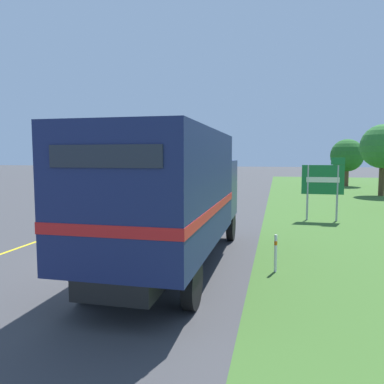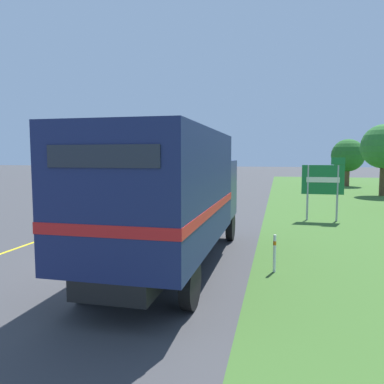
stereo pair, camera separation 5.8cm
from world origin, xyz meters
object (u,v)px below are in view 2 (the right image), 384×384
object	(u,v)px
horse_trailer_truck	(171,193)
lead_car_white	(190,184)
roadside_tree_mid	(384,147)
highway_sign	(324,181)
delineator_post	(275,252)
roadside_tree_far	(348,156)

from	to	relation	value
horse_trailer_truck	lead_car_white	xyz separation A→B (m)	(-3.36, 16.26, -0.97)
horse_trailer_truck	roadside_tree_mid	size ratio (longest dim) A/B	1.54
lead_car_white	highway_sign	bearing A→B (deg)	-43.93
roadside_tree_mid	delineator_post	xyz separation A→B (m)	(-7.54, -20.63, -3.11)
highway_sign	delineator_post	bearing A→B (deg)	-103.84
highway_sign	horse_trailer_truck	bearing A→B (deg)	-118.55
lead_car_white	highway_sign	distance (m)	11.15
lead_car_white	horse_trailer_truck	bearing A→B (deg)	-78.34
delineator_post	horse_trailer_truck	bearing A→B (deg)	-173.60
delineator_post	lead_car_white	bearing A→B (deg)	110.51
horse_trailer_truck	lead_car_white	world-z (taller)	horse_trailer_truck
horse_trailer_truck	lead_car_white	bearing A→B (deg)	101.66
roadside_tree_mid	roadside_tree_far	world-z (taller)	roadside_tree_mid
horse_trailer_truck	roadside_tree_mid	xyz separation A→B (m)	(10.16, 20.92, 1.66)
horse_trailer_truck	highway_sign	size ratio (longest dim) A/B	2.84
roadside_tree_mid	delineator_post	world-z (taller)	roadside_tree_mid
lead_car_white	roadside_tree_mid	bearing A→B (deg)	19.04
roadside_tree_far	delineator_post	distance (m)	30.52
highway_sign	roadside_tree_far	xyz separation A→B (m)	(4.57, 21.44, 1.21)
roadside_tree_mid	delineator_post	distance (m)	22.18
roadside_tree_mid	roadside_tree_far	xyz separation A→B (m)	(-0.94, 9.06, -0.62)
horse_trailer_truck	roadside_tree_mid	bearing A→B (deg)	64.11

